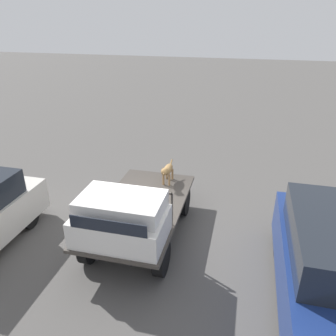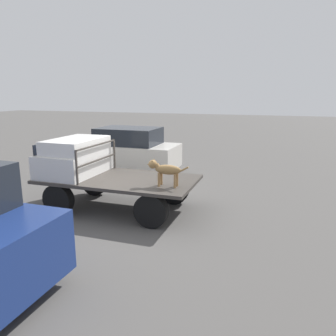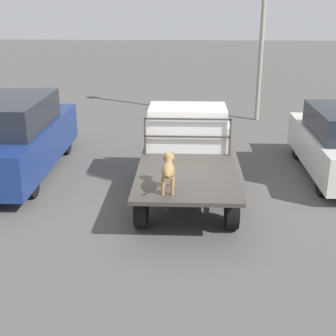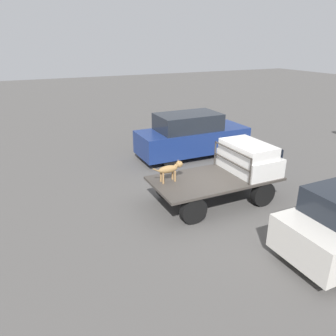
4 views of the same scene
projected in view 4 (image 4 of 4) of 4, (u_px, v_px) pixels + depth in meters
ground_plane at (213, 201)px, 10.79m from camera, size 80.00×80.00×0.00m
flatbed_truck at (214, 184)px, 10.56m from camera, size 4.08×2.08×0.86m
truck_cab at (249, 158)px, 10.82m from camera, size 1.31×1.96×0.98m
truck_headboard at (232, 158)px, 10.51m from camera, size 0.04×1.96×0.86m
dog at (171, 169)px, 10.06m from camera, size 1.04×0.23×0.65m
parked_pickup_far at (191, 136)px, 14.64m from camera, size 4.99×1.88×1.97m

